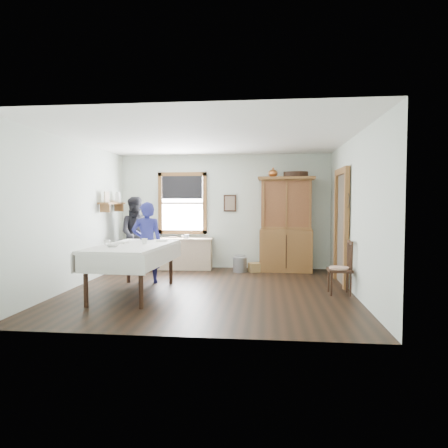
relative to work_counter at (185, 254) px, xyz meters
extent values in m
cube|color=black|center=(0.88, -2.20, -0.36)|extent=(5.00, 5.00, 0.01)
cube|color=white|center=(0.88, -2.20, 2.33)|extent=(5.00, 5.00, 0.01)
cube|color=silver|center=(0.88, 0.30, 0.98)|extent=(5.00, 0.01, 2.70)
cube|color=silver|center=(0.88, -4.70, 0.98)|extent=(5.00, 0.01, 2.70)
cube|color=silver|center=(-1.62, -2.20, 0.98)|extent=(0.01, 5.00, 2.70)
cube|color=silver|center=(3.38, -2.20, 0.98)|extent=(0.01, 5.00, 2.70)
cube|color=white|center=(-0.12, 0.29, 1.18)|extent=(1.00, 0.02, 1.30)
cube|color=brown|center=(-0.12, 0.26, 1.88)|extent=(1.18, 0.06, 0.09)
cube|color=brown|center=(-0.12, 0.26, 0.49)|extent=(1.18, 0.06, 0.09)
cube|color=brown|center=(-0.67, 0.26, 1.18)|extent=(0.09, 0.06, 1.48)
cube|color=brown|center=(0.42, 0.26, 1.18)|extent=(0.09, 0.06, 1.48)
cube|color=black|center=(-0.12, 0.24, 1.56)|extent=(0.98, 0.03, 0.54)
cube|color=#4D4337|center=(3.35, -1.35, 0.68)|extent=(0.03, 0.90, 2.10)
cube|color=brown|center=(3.32, -1.86, 0.68)|extent=(0.08, 0.12, 2.10)
cube|color=brown|center=(3.32, -0.84, 0.68)|extent=(0.08, 0.12, 2.10)
cube|color=brown|center=(3.32, -1.35, 1.79)|extent=(0.08, 1.14, 0.12)
cube|color=brown|center=(-1.49, -0.70, 1.18)|extent=(0.24, 1.00, 0.04)
cube|color=brown|center=(-1.49, -1.10, 1.08)|extent=(0.22, 0.03, 0.18)
cube|color=brown|center=(-1.49, -0.30, 1.08)|extent=(0.22, 0.03, 0.18)
cube|color=tan|center=(-1.49, -1.00, 1.31)|extent=(0.03, 0.22, 0.24)
cylinder|color=white|center=(-1.49, -0.35, 1.31)|extent=(0.12, 0.12, 0.22)
cube|color=black|center=(1.03, 0.26, 1.18)|extent=(0.30, 0.04, 0.40)
torus|color=black|center=(3.33, -1.90, 1.35)|extent=(0.01, 0.27, 0.27)
cube|color=tan|center=(0.00, 0.00, 0.00)|extent=(1.30, 0.55, 0.73)
cube|color=brown|center=(2.33, -0.04, 0.71)|extent=(1.27, 0.63, 2.14)
cube|color=white|center=(-0.37, -2.62, 0.06)|extent=(1.23, 2.18, 0.85)
cube|color=black|center=(3.13, -2.28, 0.10)|extent=(0.42, 0.42, 0.92)
cube|color=gray|center=(1.30, -0.27, -0.20)|extent=(0.38, 0.38, 0.33)
cube|color=tan|center=(1.68, -0.20, -0.26)|extent=(0.41, 0.35, 0.20)
imported|color=navy|center=(-0.42, -1.68, 0.36)|extent=(0.61, 0.49, 1.46)
imported|color=black|center=(-1.05, -0.35, 0.42)|extent=(0.90, 0.79, 1.57)
imported|color=white|center=(-0.79, -2.72, 0.53)|extent=(0.15, 0.15, 0.09)
imported|color=white|center=(-0.21, -2.50, 0.53)|extent=(0.11, 0.11, 0.10)
imported|color=white|center=(-0.59, -2.98, 0.51)|extent=(0.24, 0.24, 0.06)
imported|color=#7F6854|center=(-0.40, 0.08, 0.38)|extent=(0.18, 0.23, 0.02)
imported|color=white|center=(-0.02, 0.09, 0.40)|extent=(0.20, 0.20, 0.06)
imported|color=white|center=(-1.49, -0.65, 1.23)|extent=(0.22, 0.22, 0.05)
camera|label=1|loc=(1.88, -9.19, 1.20)|focal=32.00mm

